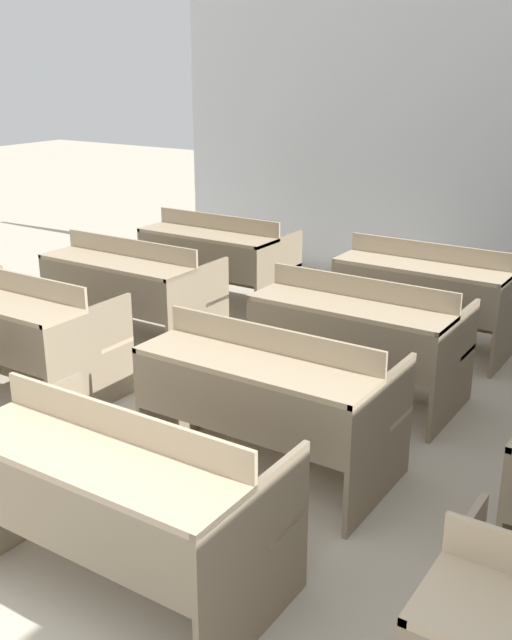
{
  "coord_description": "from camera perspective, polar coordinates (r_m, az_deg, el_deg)",
  "views": [
    {
      "loc": [
        2.04,
        -0.62,
        2.21
      ],
      "look_at": [
        -0.22,
        2.85,
        0.76
      ],
      "focal_mm": 42.0,
      "sensor_mm": 36.0,
      "label": 1
    }
  ],
  "objects": [
    {
      "name": "bench_second_left",
      "position": [
        5.38,
        -17.75,
        -0.51
      ],
      "size": [
        1.33,
        0.77,
        0.86
      ],
      "color": "#80715A",
      "rests_on": "ground_plane"
    },
    {
      "name": "bench_back_left",
      "position": [
        7.02,
        -2.99,
        4.91
      ],
      "size": [
        1.33,
        0.77,
        0.86
      ],
      "color": "#7B6B54",
      "rests_on": "ground_plane"
    },
    {
      "name": "bench_third_left",
      "position": [
        6.13,
        -9.53,
        2.56
      ],
      "size": [
        1.33,
        0.77,
        0.86
      ],
      "color": "#7F7059",
      "rests_on": "ground_plane"
    },
    {
      "name": "bench_second_center",
      "position": [
        4.11,
        0.96,
        -5.68
      ],
      "size": [
        1.33,
        0.77,
        0.86
      ],
      "color": "#7E6F58",
      "rests_on": "ground_plane"
    },
    {
      "name": "bench_back_center",
      "position": [
        6.08,
        12.82,
        2.18
      ],
      "size": [
        1.33,
        0.77,
        0.86
      ],
      "color": "#82735C",
      "rests_on": "ground_plane"
    },
    {
      "name": "wall_back",
      "position": [
        7.41,
        17.3,
        12.43
      ],
      "size": [
        6.83,
        0.06,
        2.88
      ],
      "color": "silver",
      "rests_on": "ground_plane"
    },
    {
      "name": "bench_third_center",
      "position": [
        5.05,
        7.79,
        -1.03
      ],
      "size": [
        1.33,
        0.77,
        0.86
      ],
      "color": "#7E6F58",
      "rests_on": "ground_plane"
    },
    {
      "name": "bench_front_center",
      "position": [
        3.3,
        -10.23,
        -12.78
      ],
      "size": [
        1.33,
        0.77,
        0.86
      ],
      "color": "#83735D",
      "rests_on": "ground_plane"
    }
  ]
}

